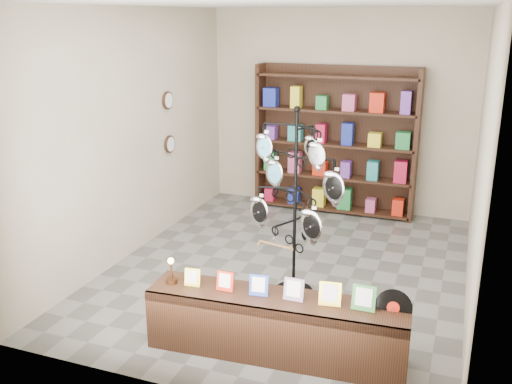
# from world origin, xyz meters

# --- Properties ---
(ground) EXTENTS (5.00, 5.00, 0.00)m
(ground) POSITION_xyz_m (0.00, 0.00, 0.00)
(ground) COLOR slate
(ground) RESTS_ON ground
(room_envelope) EXTENTS (5.00, 5.00, 5.00)m
(room_envelope) POSITION_xyz_m (0.00, 0.00, 1.85)
(room_envelope) COLOR #C2B29C
(room_envelope) RESTS_ON ground
(display_tree) EXTENTS (1.09, 1.07, 2.03)m
(display_tree) POSITION_xyz_m (0.23, -0.55, 1.18)
(display_tree) COLOR black
(display_tree) RESTS_ON ground
(front_shelf) EXTENTS (2.30, 0.61, 0.81)m
(front_shelf) POSITION_xyz_m (0.44, -1.76, 0.28)
(front_shelf) COLOR black
(front_shelf) RESTS_ON ground
(back_shelving) EXTENTS (2.42, 0.36, 2.20)m
(back_shelving) POSITION_xyz_m (0.00, 2.30, 1.03)
(back_shelving) COLOR black
(back_shelving) RESTS_ON ground
(wall_clocks) EXTENTS (0.03, 0.24, 0.84)m
(wall_clocks) POSITION_xyz_m (-1.97, 0.80, 1.50)
(wall_clocks) COLOR black
(wall_clocks) RESTS_ON ground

